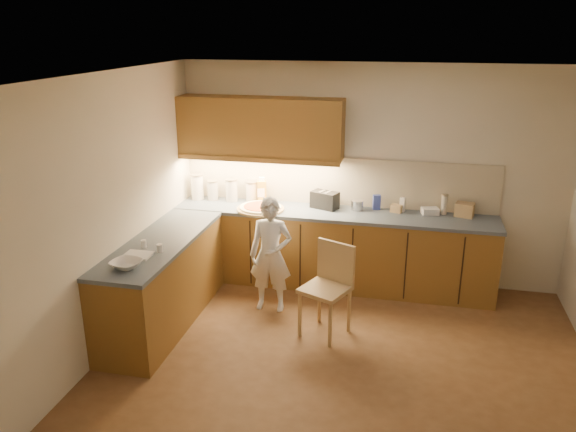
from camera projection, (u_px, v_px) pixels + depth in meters
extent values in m
plane|color=brown|center=(343.00, 365.00, 5.20)|extent=(4.50, 4.50, 0.00)
cube|color=beige|center=(369.00, 176.00, 6.62)|extent=(4.50, 0.04, 2.60)
cube|color=beige|center=(302.00, 364.00, 2.93)|extent=(4.50, 0.04, 2.60)
cube|color=beige|center=(109.00, 215.00, 5.25)|extent=(0.04, 4.00, 2.60)
cube|color=white|center=(354.00, 77.00, 4.36)|extent=(4.50, 4.00, 0.04)
cube|color=brown|center=(332.00, 250.00, 6.70)|extent=(3.75, 0.60, 0.88)
cube|color=brown|center=(163.00, 283.00, 5.83)|extent=(0.60, 2.00, 0.88)
cube|color=#424F5E|center=(333.00, 213.00, 6.55)|extent=(3.77, 0.62, 0.04)
cube|color=#424F5E|center=(160.00, 242.00, 5.68)|extent=(0.62, 2.02, 0.04)
cube|color=black|center=(203.00, 248.00, 6.74)|extent=(0.02, 0.01, 0.80)
cube|color=black|center=(250.00, 253.00, 6.62)|extent=(0.02, 0.01, 0.80)
cube|color=black|center=(300.00, 257.00, 6.49)|extent=(0.02, 0.01, 0.80)
cube|color=black|center=(352.00, 262.00, 6.37)|extent=(0.02, 0.01, 0.80)
cube|color=black|center=(406.00, 266.00, 6.24)|extent=(0.02, 0.01, 0.80)
cube|color=black|center=(462.00, 271.00, 6.11)|extent=(0.02, 0.01, 0.80)
cube|color=#BFB394|center=(337.00, 181.00, 6.72)|extent=(3.75, 0.02, 0.58)
cube|color=brown|center=(260.00, 128.00, 6.55)|extent=(1.95, 0.35, 0.70)
cube|color=brown|center=(257.00, 160.00, 6.50)|extent=(1.95, 0.02, 0.06)
cylinder|color=tan|center=(260.00, 209.00, 6.60)|extent=(0.56, 0.56, 0.02)
cylinder|color=beige|center=(260.00, 207.00, 6.60)|extent=(0.49, 0.49, 0.02)
cylinder|color=red|center=(260.00, 206.00, 6.59)|extent=(0.39, 0.39, 0.01)
sphere|color=white|center=(265.00, 206.00, 6.53)|extent=(0.07, 0.07, 0.07)
cylinder|color=white|center=(267.00, 205.00, 6.45)|extent=(0.08, 0.12, 0.23)
imported|color=white|center=(271.00, 255.00, 6.05)|extent=(0.47, 0.32, 1.27)
cylinder|color=tan|center=(300.00, 315.00, 5.61)|extent=(0.04, 0.04, 0.48)
cylinder|color=tan|center=(330.00, 325.00, 5.41)|extent=(0.04, 0.04, 0.48)
cylinder|color=tan|center=(319.00, 301.00, 5.89)|extent=(0.04, 0.04, 0.48)
cylinder|color=tan|center=(349.00, 311.00, 5.69)|extent=(0.04, 0.04, 0.48)
cube|color=tan|center=(325.00, 289.00, 5.57)|extent=(0.56, 0.56, 0.04)
cube|color=tan|center=(336.00, 262.00, 5.64)|extent=(0.40, 0.20, 0.42)
imported|color=silver|center=(126.00, 264.00, 5.03)|extent=(0.31, 0.31, 0.07)
cylinder|color=white|center=(197.00, 187.00, 6.98)|extent=(0.15, 0.15, 0.30)
cylinder|color=tan|center=(197.00, 175.00, 6.92)|extent=(0.16, 0.16, 0.02)
cylinder|color=beige|center=(213.00, 191.00, 6.96)|extent=(0.13, 0.13, 0.23)
cylinder|color=gray|center=(212.00, 181.00, 6.92)|extent=(0.14, 0.14, 0.02)
cylinder|color=beige|center=(232.00, 191.00, 6.91)|extent=(0.14, 0.14, 0.26)
cylinder|color=gray|center=(231.00, 180.00, 6.86)|extent=(0.15, 0.15, 0.02)
cylinder|color=silver|center=(252.00, 192.00, 6.91)|extent=(0.15, 0.15, 0.23)
cylinder|color=gray|center=(252.00, 182.00, 6.87)|extent=(0.16, 0.16, 0.02)
cube|color=#AE8B22|center=(262.00, 192.00, 6.84)|extent=(0.13, 0.11, 0.27)
cube|color=silver|center=(262.00, 179.00, 6.79)|extent=(0.08, 0.07, 0.05)
cube|color=black|center=(325.00, 200.00, 6.65)|extent=(0.36, 0.28, 0.20)
cube|color=silver|center=(322.00, 191.00, 6.63)|extent=(0.08, 0.14, 0.00)
cube|color=silver|center=(328.00, 192.00, 6.59)|extent=(0.08, 0.14, 0.00)
cylinder|color=silver|center=(357.00, 205.00, 6.60)|extent=(0.15, 0.15, 0.11)
cylinder|color=silver|center=(357.00, 201.00, 6.58)|extent=(0.15, 0.15, 0.01)
cube|color=#3544A0|center=(377.00, 202.00, 6.60)|extent=(0.10, 0.08, 0.18)
cube|color=tan|center=(396.00, 208.00, 6.52)|extent=(0.15, 0.12, 0.09)
cube|color=white|center=(402.00, 205.00, 6.52)|extent=(0.07, 0.07, 0.17)
cube|color=white|center=(430.00, 211.00, 6.45)|extent=(0.22, 0.18, 0.07)
cylinder|color=silver|center=(444.00, 205.00, 6.43)|extent=(0.07, 0.07, 0.22)
cylinder|color=gray|center=(445.00, 195.00, 6.39)|extent=(0.08, 0.08, 0.02)
cube|color=tan|center=(465.00, 210.00, 6.36)|extent=(0.23, 0.20, 0.16)
cube|color=silver|center=(138.00, 255.00, 5.28)|extent=(0.26, 0.21, 0.02)
cylinder|color=white|center=(144.00, 244.00, 5.48)|extent=(0.06, 0.06, 0.07)
cylinder|color=silver|center=(160.00, 248.00, 5.37)|extent=(0.07, 0.07, 0.08)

